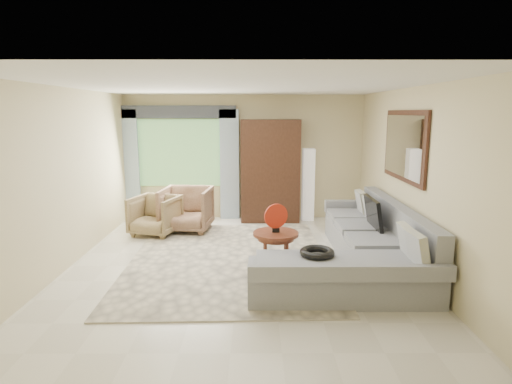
{
  "coord_description": "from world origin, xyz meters",
  "views": [
    {
      "loc": [
        0.23,
        -6.04,
        2.25
      ],
      "look_at": [
        0.25,
        0.35,
        1.05
      ],
      "focal_mm": 30.0,
      "sensor_mm": 36.0,
      "label": 1
    }
  ],
  "objects_px": {
    "armchair_left": "(155,215)",
    "armchair_right": "(186,209)",
    "floor_lamp": "(308,185)",
    "armoire": "(270,171)",
    "sectional_sofa": "(363,251)",
    "tv_screen": "(373,213)",
    "coffee_table": "(276,253)",
    "potted_plant": "(142,212)"
  },
  "relations": [
    {
      "from": "coffee_table",
      "to": "floor_lamp",
      "type": "xyz_separation_m",
      "value": [
        0.83,
        3.16,
        0.42
      ]
    },
    {
      "from": "tv_screen",
      "to": "coffee_table",
      "type": "height_order",
      "value": "tv_screen"
    },
    {
      "from": "potted_plant",
      "to": "floor_lamp",
      "type": "distance_m",
      "value": 3.44
    },
    {
      "from": "tv_screen",
      "to": "floor_lamp",
      "type": "height_order",
      "value": "floor_lamp"
    },
    {
      "from": "armoire",
      "to": "armchair_left",
      "type": "bearing_deg",
      "value": -154.13
    },
    {
      "from": "armchair_left",
      "to": "armoire",
      "type": "distance_m",
      "value": 2.5
    },
    {
      "from": "tv_screen",
      "to": "armchair_left",
      "type": "bearing_deg",
      "value": 159.97
    },
    {
      "from": "armchair_right",
      "to": "coffee_table",
      "type": "bearing_deg",
      "value": -49.26
    },
    {
      "from": "armchair_left",
      "to": "armchair_right",
      "type": "distance_m",
      "value": 0.6
    },
    {
      "from": "armchair_left",
      "to": "floor_lamp",
      "type": "xyz_separation_m",
      "value": [
        2.97,
        1.11,
        0.38
      ]
    },
    {
      "from": "floor_lamp",
      "to": "armchair_right",
      "type": "bearing_deg",
      "value": -160.34
    },
    {
      "from": "armchair_left",
      "to": "armchair_right",
      "type": "height_order",
      "value": "armchair_right"
    },
    {
      "from": "sectional_sofa",
      "to": "armchair_left",
      "type": "height_order",
      "value": "sectional_sofa"
    },
    {
      "from": "sectional_sofa",
      "to": "floor_lamp",
      "type": "bearing_deg",
      "value": 98.33
    },
    {
      "from": "coffee_table",
      "to": "armchair_right",
      "type": "bearing_deg",
      "value": 124.74
    },
    {
      "from": "armchair_left",
      "to": "armchair_right",
      "type": "xyz_separation_m",
      "value": [
        0.54,
        0.24,
        0.06
      ]
    },
    {
      "from": "armoire",
      "to": "tv_screen",
      "type": "bearing_deg",
      "value": -57.86
    },
    {
      "from": "potted_plant",
      "to": "armoire",
      "type": "bearing_deg",
      "value": 9.35
    },
    {
      "from": "tv_screen",
      "to": "floor_lamp",
      "type": "bearing_deg",
      "value": 105.96
    },
    {
      "from": "sectional_sofa",
      "to": "tv_screen",
      "type": "height_order",
      "value": "tv_screen"
    },
    {
      "from": "potted_plant",
      "to": "armoire",
      "type": "xyz_separation_m",
      "value": [
        2.58,
        0.42,
        0.77
      ]
    },
    {
      "from": "armchair_right",
      "to": "armoire",
      "type": "relative_size",
      "value": 0.44
    },
    {
      "from": "tv_screen",
      "to": "potted_plant",
      "type": "bearing_deg",
      "value": 154.28
    },
    {
      "from": "sectional_sofa",
      "to": "potted_plant",
      "type": "xyz_separation_m",
      "value": [
        -3.81,
        2.47,
        -0.0
      ]
    },
    {
      "from": "coffee_table",
      "to": "armoire",
      "type": "distance_m",
      "value": 3.19
    },
    {
      "from": "tv_screen",
      "to": "sectional_sofa",
      "type": "bearing_deg",
      "value": -117.62
    },
    {
      "from": "coffee_table",
      "to": "armchair_right",
      "type": "xyz_separation_m",
      "value": [
        -1.59,
        2.3,
        0.09
      ]
    },
    {
      "from": "armchair_left",
      "to": "armchair_right",
      "type": "bearing_deg",
      "value": 40.78
    },
    {
      "from": "tv_screen",
      "to": "coffee_table",
      "type": "xyz_separation_m",
      "value": [
        -1.53,
        -0.72,
        -0.39
      ]
    },
    {
      "from": "coffee_table",
      "to": "armoire",
      "type": "relative_size",
      "value": 0.3
    },
    {
      "from": "armchair_left",
      "to": "coffee_table",
      "type": "bearing_deg",
      "value": -27.34
    },
    {
      "from": "coffee_table",
      "to": "floor_lamp",
      "type": "height_order",
      "value": "floor_lamp"
    },
    {
      "from": "sectional_sofa",
      "to": "armchair_right",
      "type": "height_order",
      "value": "sectional_sofa"
    },
    {
      "from": "tv_screen",
      "to": "armchair_left",
      "type": "relative_size",
      "value": 0.92
    },
    {
      "from": "armoire",
      "to": "floor_lamp",
      "type": "xyz_separation_m",
      "value": [
        0.8,
        0.06,
        -0.3
      ]
    },
    {
      "from": "tv_screen",
      "to": "armoire",
      "type": "distance_m",
      "value": 2.84
    },
    {
      "from": "sectional_sofa",
      "to": "armchair_left",
      "type": "xyz_separation_m",
      "value": [
        -3.4,
        1.85,
        0.08
      ]
    },
    {
      "from": "armchair_left",
      "to": "floor_lamp",
      "type": "relative_size",
      "value": 0.54
    },
    {
      "from": "coffee_table",
      "to": "potted_plant",
      "type": "xyz_separation_m",
      "value": [
        -2.55,
        2.68,
        -0.05
      ]
    },
    {
      "from": "sectional_sofa",
      "to": "potted_plant",
      "type": "bearing_deg",
      "value": 147.0
    },
    {
      "from": "tv_screen",
      "to": "armchair_right",
      "type": "relative_size",
      "value": 0.8
    },
    {
      "from": "sectional_sofa",
      "to": "armchair_right",
      "type": "bearing_deg",
      "value": 143.79
    }
  ]
}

